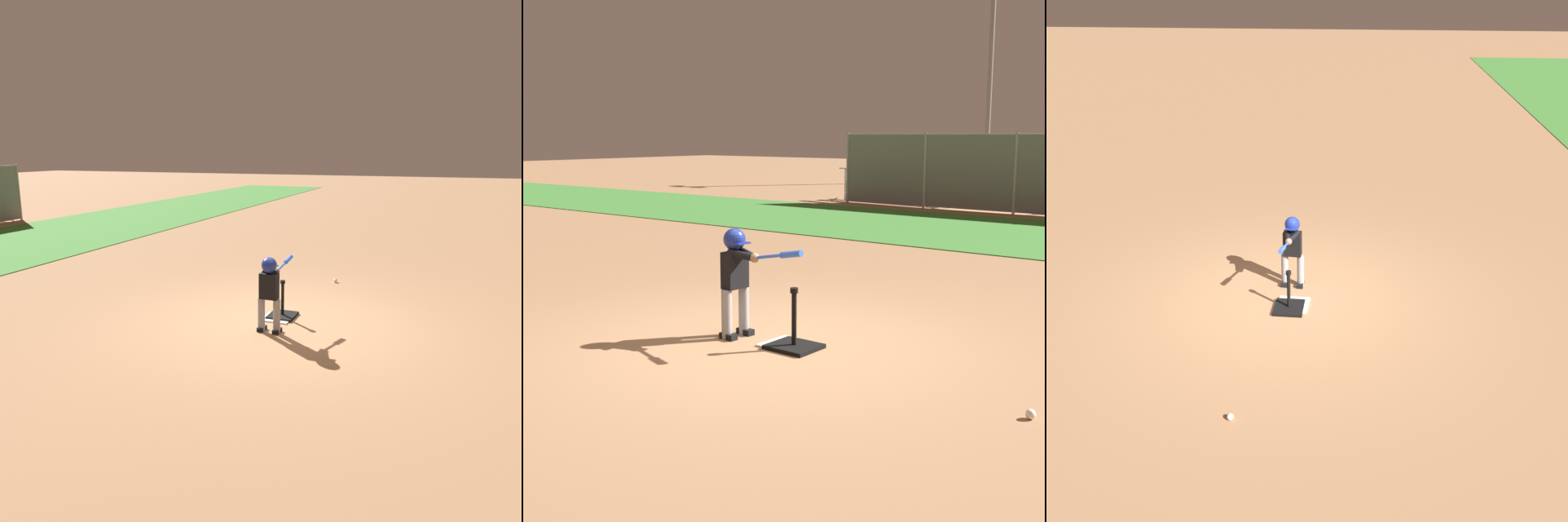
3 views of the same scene
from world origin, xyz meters
The scene contains 7 objects.
ground_plane centered at (0.00, 0.00, 0.00)m, with size 90.00×90.00×0.00m, color #99704C.
home_plate centered at (0.17, 0.11, 0.01)m, with size 0.44×0.44×0.02m, color white.
batting_tee centered at (0.28, 0.07, 0.07)m, with size 0.46×0.41×0.59m.
batter_child centered at (-0.40, 0.03, 0.69)m, with size 0.99×0.35×1.10m.
baseball centered at (2.67, -0.25, 0.04)m, with size 0.07×0.07×0.07m, color white.
bleachers_center centered at (-6.18, 14.06, 0.49)m, with size 4.16×2.26×1.02m.
field_light_pole centered at (-8.33, 24.60, 6.30)m, with size 1.76×0.44×9.81m.
Camera 2 is at (4.35, -5.20, 2.02)m, focal length 50.00 mm.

